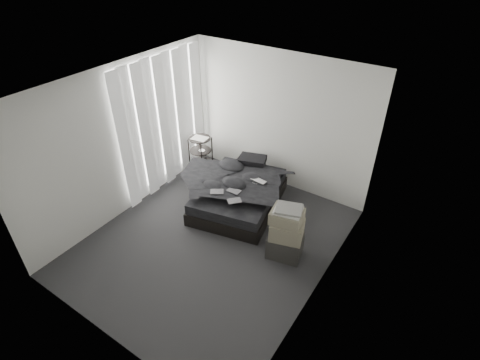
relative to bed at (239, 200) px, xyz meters
The scene contains 25 objects.
floor 1.04m from the bed, 80.54° to the right, with size 3.60×4.20×0.01m, color #2B2B2D.
ceiling 2.69m from the bed, 80.54° to the right, with size 3.60×4.20×0.01m, color white.
wall_back 1.61m from the bed, 81.05° to the left, with size 3.60×0.01×2.60m, color silver.
wall_front 3.34m from the bed, 86.88° to the right, with size 3.60×0.01×2.60m, color silver.
wall_left 2.26m from the bed, 147.96° to the right, with size 0.01×4.20×2.60m, color silver.
wall_right 2.51m from the bed, 27.37° to the right, with size 0.01×4.20×2.60m, color silver.
window_left 2.03m from the bed, behind, with size 0.02×2.00×2.30m, color white.
curtain_left 1.95m from the bed, behind, with size 0.06×2.12×2.48m, color white.
bed is the anchor object (origin of this frame).
mattress 0.21m from the bed, ahead, with size 1.28×1.71×0.19m, color black.
duvet 0.41m from the bed, 77.57° to the right, with size 1.30×1.50×0.20m, color black.
pillow_lower 0.78m from the bed, 106.00° to the left, with size 0.53×0.36×0.12m, color black.
pillow_upper 0.82m from the bed, 100.96° to the left, with size 0.50×0.34×0.11m, color black.
laptop 0.62m from the bed, 19.92° to the left, with size 0.28×0.18×0.02m, color silver.
comic_a 0.73m from the bed, 102.02° to the right, with size 0.22×0.15×0.01m, color black.
comic_b 0.62m from the bed, 70.45° to the right, with size 0.22×0.15×0.01m, color black.
comic_c 0.81m from the bed, 63.15° to the right, with size 0.22×0.15×0.01m, color black.
side_stand 1.38m from the bed, 158.85° to the left, with size 0.43×0.43×0.80m, color black.
papers 1.50m from the bed, 159.15° to the left, with size 0.31×0.23×0.02m, color white.
floor_books 0.83m from the bed, behind, with size 0.15×0.21×0.15m, color black.
box_lower 1.44m from the bed, 26.51° to the right, with size 0.51×0.40×0.38m, color #242424.
box_mid 1.51m from the bed, 26.58° to the right, with size 0.48×0.38×0.29m, color #6D6856.
box_upper 1.57m from the bed, 26.79° to the right, with size 0.46×0.37×0.20m, color #6D6856.
art_book_white 1.63m from the bed, 26.51° to the right, with size 0.39×0.31×0.04m, color silver.
art_book_snake 1.66m from the bed, 26.58° to the right, with size 0.38×0.30×0.04m, color silver.
Camera 1 is at (2.86, -3.49, 4.29)m, focal length 28.00 mm.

